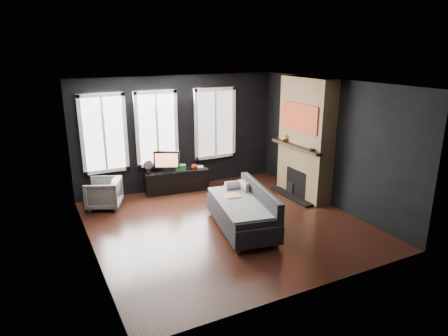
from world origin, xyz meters
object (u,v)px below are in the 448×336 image
armchair (104,192)px  media_console (176,180)px  mug (194,166)px  monitor (167,160)px  book (197,163)px  sofa (242,209)px  mantel_vase (284,138)px

armchair → media_console: size_ratio=0.46×
armchair → mug: (2.18, 0.18, 0.23)m
media_console → monitor: size_ratio=2.46×
armchair → book: bearing=120.7°
sofa → mug: 2.47m
armchair → book: size_ratio=3.27×
sofa → book: size_ratio=9.00×
monitor → sofa: bearing=-51.9°
media_console → book: book is taller
monitor → book: 0.78m
media_console → armchair: bearing=-164.3°
sofa → mantel_vase: (1.90, 1.39, 0.90)m
monitor → mantel_vase: size_ratio=3.54×
book → mantel_vase: (1.71, -1.19, 0.69)m
armchair → mug: 2.20m
mantel_vase → book: bearing=145.2°
media_console → mug: mug is taller
armchair → monitor: bearing=124.5°
media_console → mug: 0.55m
media_console → monitor: bearing=-175.5°
media_console → sofa: bearing=-76.0°
mug → book: book is taller
mug → monitor: bearing=169.7°
media_console → book: 0.65m
mantel_vase → media_console: bearing=152.1°
media_console → mug: size_ratio=11.35×
media_console → mug: bearing=-8.1°
mug → sofa: bearing=-91.9°
sofa → mug: sofa is taller
sofa → media_console: (-0.35, 2.58, -0.16)m
armchair → mantel_vase: bearing=100.8°
media_console → mantel_vase: size_ratio=8.71×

